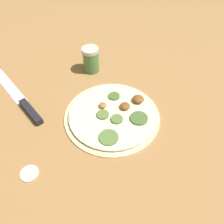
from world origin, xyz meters
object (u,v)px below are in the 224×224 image
Objects in this scene: knife at (24,103)px; spice_jar at (91,60)px; loose_cap at (29,173)px; pizza at (113,115)px.

spice_jar reaches higher than knife.
pizza is at bearing -62.11° from loose_cap.
pizza is 0.93× the size of knife.
spice_jar reaches higher than pizza.
pizza reaches higher than loose_cap.
pizza is 6.23× the size of loose_cap.
loose_cap is (-0.35, 0.21, -0.04)m from spice_jar.
pizza is 0.27m from knife.
loose_cap is at bearing 156.88° from knife.
knife is 3.39× the size of spice_jar.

